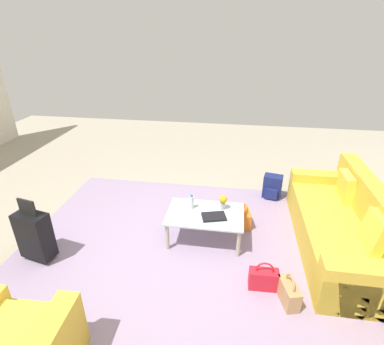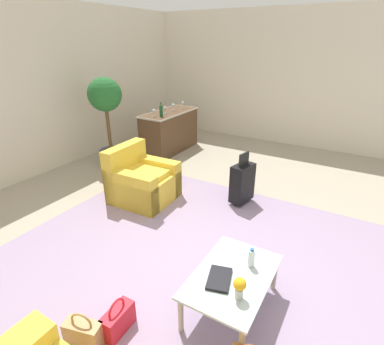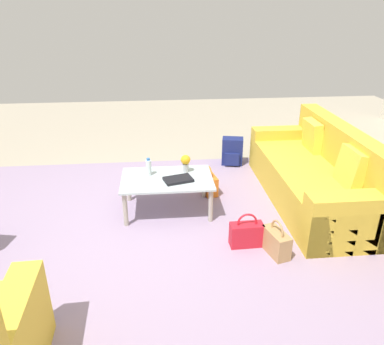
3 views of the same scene
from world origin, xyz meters
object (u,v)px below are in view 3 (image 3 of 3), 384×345
couch (318,176)px  coffee_table (167,182)px  coffee_table_book (178,179)px  handbag_orange (209,183)px  backpack_navy (232,152)px  water_bottle (149,167)px  flower_vase (186,162)px  handbag_tan (276,242)px  handbag_red (246,234)px

couch → coffee_table: size_ratio=2.26×
couch → coffee_table_book: (1.68, 0.18, 0.12)m
handbag_orange → backpack_navy: size_ratio=0.89×
water_bottle → flower_vase: (-0.42, -0.05, 0.03)m
flower_vase → handbag_tan: size_ratio=0.57×
coffee_table_book → backpack_navy: (-0.88, -1.37, -0.23)m
coffee_table_book → handbag_red: (-0.62, 0.68, -0.30)m
couch → handbag_tan: couch is taller
couch → backpack_navy: size_ratio=5.69×
coffee_table_book → handbag_orange: size_ratio=0.85×
coffee_table_book → backpack_navy: coffee_table_book is taller
couch → flower_vase: bearing=-1.8°
couch → handbag_tan: (0.81, 1.02, -0.18)m
flower_vase → handbag_red: bearing=119.7°
coffee_table → flower_vase: size_ratio=4.92×
handbag_red → handbag_tan: size_ratio=1.00×
handbag_orange → coffee_table_book: bearing=49.5°
handbag_orange → water_bottle: bearing=22.4°
handbag_orange → handbag_tan: (-0.45, 1.32, 0.00)m
couch → backpack_navy: bearing=-56.1°
handbag_red → handbag_tan: bearing=147.3°
couch → water_bottle: bearing=-0.0°
coffee_table_book → flower_vase: 0.27m
coffee_table → handbag_tan: 1.37m
couch → coffee_table_book: bearing=6.1°
water_bottle → backpack_navy: bearing=-135.2°
handbag_red → handbag_orange: (0.21, -1.16, 0.00)m
water_bottle → handbag_tan: size_ratio=0.57×
couch → water_bottle: (2.00, -0.00, 0.20)m
coffee_table → handbag_orange: bearing=-143.0°
couch → handbag_red: couch is taller
couch → handbag_orange: 1.31m
couch → backpack_navy: (0.80, -1.19, -0.11)m
water_bottle → handbag_red: (-0.94, 0.86, -0.37)m
handbag_orange → handbag_tan: bearing=109.0°
water_bottle → coffee_table: bearing=153.4°
coffee_table → water_bottle: size_ratio=4.94×
coffee_table → handbag_tan: (-0.99, 0.92, -0.23)m
coffee_table → backpack_navy: (-1.00, -1.29, -0.17)m
handbag_tan → backpack_navy: (-0.01, -2.21, 0.06)m
coffee_table_book → backpack_navy: 1.64m
handbag_tan → handbag_orange: bearing=-71.0°
coffee_table → handbag_orange: coffee_table is taller
coffee_table → backpack_navy: bearing=-127.7°
coffee_table → backpack_navy: size_ratio=2.52×
couch → flower_vase: 1.59m
handbag_orange → couch: bearing=166.6°
flower_vase → backpack_navy: flower_vase is taller
water_bottle → coffee_table_book: 0.38m
coffee_table_book → handbag_tan: 1.24m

